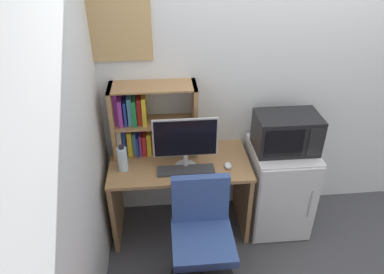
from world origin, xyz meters
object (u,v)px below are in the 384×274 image
hutch_bookshelf (142,121)px  microwave (286,133)px  computer_mouse (228,166)px  desk_chair (202,242)px  water_bottle (123,159)px  mini_fridge (278,187)px  monitor (185,140)px  wall_corkboard (113,28)px  keyboard (186,170)px

hutch_bookshelf → microwave: bearing=-9.3°
computer_mouse → desk_chair: size_ratio=0.10×
water_bottle → hutch_bookshelf: bearing=56.9°
computer_mouse → desk_chair: desk_chair is taller
mini_fridge → desk_chair: 0.92m
monitor → desk_chair: (0.08, -0.48, -0.59)m
water_bottle → mini_fridge: (1.31, 0.06, -0.42)m
hutch_bookshelf → computer_mouse: size_ratio=8.12×
microwave → desk_chair: microwave is taller
desk_chair → computer_mouse: bearing=60.3°
monitor → wall_corkboard: size_ratio=0.89×
computer_mouse → wall_corkboard: wall_corkboard is taller
computer_mouse → wall_corkboard: size_ratio=0.15×
monitor → mini_fridge: bearing=4.5°
mini_fridge → hutch_bookshelf: bearing=170.5°
keyboard → computer_mouse: size_ratio=5.32×
keyboard → microwave: 0.86m
hutch_bookshelf → keyboard: (0.33, -0.32, -0.29)m
keyboard → water_bottle: 0.50m
computer_mouse → microwave: microwave is taller
monitor → keyboard: bearing=-91.9°
microwave → desk_chair: 1.09m
water_bottle → microwave: size_ratio=0.44×
desk_chair → wall_corkboard: bearing=124.4°
keyboard → desk_chair: (0.08, -0.42, -0.35)m
computer_mouse → mini_fridge: bearing=12.1°
wall_corkboard → hutch_bookshelf: bearing=-31.6°
microwave → wall_corkboard: wall_corkboard is taller
keyboard → desk_chair: size_ratio=0.51×
monitor → wall_corkboard: 0.98m
monitor → water_bottle: (-0.49, 0.01, -0.15)m
microwave → wall_corkboard: (-1.31, 0.29, 0.78)m
keyboard → mini_fridge: size_ratio=0.56×
wall_corkboard → keyboard: bearing=-40.2°
water_bottle → monitor: bearing=-1.1°
water_bottle → mini_fridge: water_bottle is taller
monitor → desk_chair: monitor is taller
water_bottle → mini_fridge: 1.38m
hutch_bookshelf → computer_mouse: bearing=-23.9°
monitor → keyboard: (-0.00, -0.06, -0.24)m
keyboard → water_bottle: size_ratio=2.02×
hutch_bookshelf → wall_corkboard: (-0.17, 0.10, 0.72)m
microwave → water_bottle: bearing=-177.5°
hutch_bookshelf → microwave: 1.16m
water_bottle → keyboard: bearing=-8.0°
monitor → computer_mouse: size_ratio=5.95×
monitor → wall_corkboard: bearing=144.2°
desk_chair → hutch_bookshelf: bearing=119.0°
water_bottle → wall_corkboard: (-0.00, 0.35, 0.92)m
hutch_bookshelf → wall_corkboard: 0.75m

